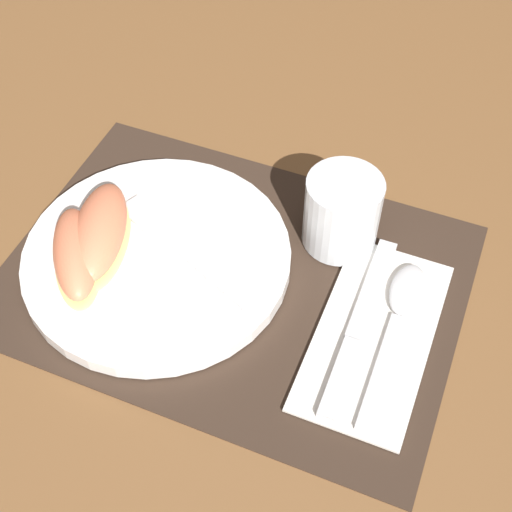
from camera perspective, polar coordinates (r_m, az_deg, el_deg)
name	(u,v)px	position (r m, az deg, el deg)	size (l,w,h in m)	color
ground_plane	(234,278)	(0.73, -1.80, -1.79)	(3.00, 3.00, 0.00)	brown
placemat	(234,277)	(0.73, -1.81, -1.69)	(0.46, 0.33, 0.00)	#38281E
plate	(157,257)	(0.74, -7.90, -0.09)	(0.28, 0.28, 0.02)	white
juice_glass	(342,215)	(0.74, 6.86, 3.25)	(0.08, 0.08, 0.08)	silver
napkin	(374,335)	(0.69, 9.45, -6.22)	(0.11, 0.22, 0.00)	white
knife	(358,327)	(0.69, 8.17, -5.66)	(0.02, 0.22, 0.01)	silver
spoon	(401,310)	(0.71, 11.50, -4.25)	(0.03, 0.19, 0.01)	silver
fork	(175,243)	(0.74, -6.48, 1.02)	(0.18, 0.09, 0.00)	silver
citrus_wedge_0	(100,233)	(0.74, -12.41, 1.83)	(0.10, 0.14, 0.04)	#F4DB84
citrus_wedge_1	(76,255)	(0.73, -14.24, 0.11)	(0.11, 0.13, 0.04)	#F4DB84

